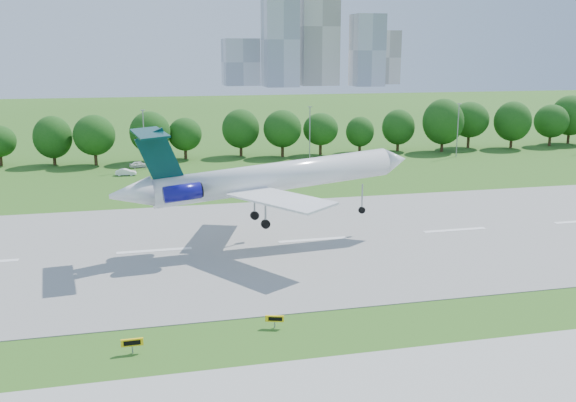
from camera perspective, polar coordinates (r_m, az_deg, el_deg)
The scene contains 10 objects.
ground at distance 60.41m, azimuth 8.63°, elevation -10.14°, with size 600.00×600.00×0.00m, color #295616.
runway at distance 82.69m, azimuth 2.21°, elevation -3.49°, with size 400.00×45.00×0.08m, color gray.
tree_line at distance 145.93m, azimuth -4.82°, elevation 6.24°, with size 288.40×8.40×10.40m.
light_poles at distance 135.74m, azimuth -5.24°, elevation 5.77°, with size 175.90×0.25×12.19m.
skyline at distance 458.34m, azimuth 2.16°, elevation 14.04°, with size 127.00×52.00×80.00m.
airliner at distance 78.91m, azimuth -2.47°, elevation 2.07°, with size 38.77×27.98×12.56m.
taxi_sign_left at distance 54.22m, azimuth -13.69°, elevation -12.14°, with size 1.78×0.26×1.25m.
taxi_sign_centre at distance 57.22m, azimuth -1.20°, elevation -10.43°, with size 1.62×0.66×1.15m.
service_vehicle_a at distance 129.37m, azimuth -14.22°, elevation 2.50°, with size 1.37×3.92×1.29m, color white.
service_vehicle_b at distance 137.39m, azimuth -13.07°, elevation 3.19°, with size 1.63×4.04×1.38m, color white.
Camera 1 is at (-21.26, -51.30, 23.79)m, focal length 40.00 mm.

